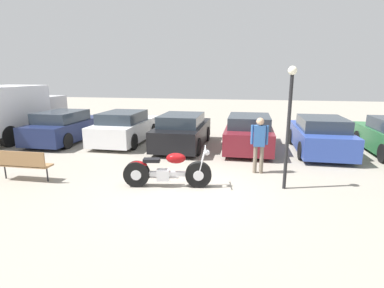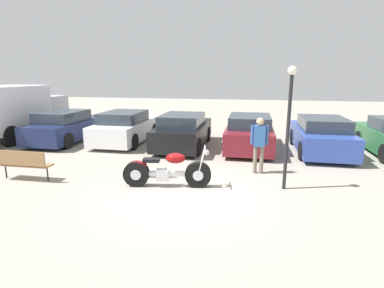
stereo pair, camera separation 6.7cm
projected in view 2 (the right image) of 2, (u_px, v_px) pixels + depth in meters
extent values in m
plane|color=gray|center=(185.00, 190.00, 7.83)|extent=(60.00, 60.00, 0.00)
cylinder|color=black|center=(198.00, 175.00, 8.01)|extent=(0.72, 0.31, 0.70)
cylinder|color=silver|center=(198.00, 175.00, 8.01)|extent=(0.31, 0.26, 0.28)
cylinder|color=black|center=(136.00, 174.00, 8.06)|extent=(0.72, 0.31, 0.70)
cylinder|color=silver|center=(136.00, 174.00, 8.06)|extent=(0.31, 0.26, 0.28)
cube|color=silver|center=(167.00, 174.00, 8.03)|extent=(1.27, 0.31, 0.12)
cube|color=silver|center=(163.00, 175.00, 8.04)|extent=(0.37, 0.29, 0.30)
ellipsoid|color=maroon|center=(175.00, 158.00, 7.92)|extent=(0.57, 0.41, 0.28)
cube|color=black|center=(151.00, 160.00, 7.96)|extent=(0.47, 0.31, 0.09)
ellipsoid|color=maroon|center=(138.00, 165.00, 8.00)|extent=(0.51, 0.27, 0.20)
cylinder|color=silver|center=(201.00, 162.00, 7.83)|extent=(0.22, 0.07, 0.74)
cylinder|color=silver|center=(202.00, 161.00, 8.01)|extent=(0.22, 0.07, 0.74)
cylinder|color=silver|center=(205.00, 148.00, 7.84)|extent=(0.13, 0.62, 0.03)
sphere|color=silver|center=(207.00, 153.00, 7.86)|extent=(0.15, 0.15, 0.15)
cylinder|color=silver|center=(155.00, 177.00, 8.21)|extent=(1.27, 0.28, 0.08)
cube|color=#19234C|center=(67.00, 129.00, 13.53)|extent=(1.79, 4.10, 0.80)
cube|color=#28333D|center=(62.00, 116.00, 13.16)|extent=(1.58, 2.13, 0.45)
cylinder|color=black|center=(67.00, 129.00, 14.95)|extent=(0.20, 0.66, 0.66)
cylinder|color=black|center=(98.00, 130.00, 14.64)|extent=(0.20, 0.66, 0.66)
cylinder|color=black|center=(32.00, 139.00, 12.53)|extent=(0.20, 0.66, 0.66)
cylinder|color=black|center=(67.00, 141.00, 12.21)|extent=(0.20, 0.66, 0.66)
cube|color=white|center=(126.00, 130.00, 13.38)|extent=(1.79, 4.10, 0.80)
cube|color=#28333D|center=(123.00, 117.00, 13.00)|extent=(1.58, 2.13, 0.45)
cylinder|color=black|center=(121.00, 129.00, 14.80)|extent=(0.20, 0.66, 0.66)
cylinder|color=black|center=(153.00, 130.00, 14.48)|extent=(0.20, 0.66, 0.66)
cylinder|color=black|center=(95.00, 140.00, 12.37)|extent=(0.20, 0.66, 0.66)
cylinder|color=black|center=(133.00, 142.00, 12.06)|extent=(0.20, 0.66, 0.66)
cube|color=black|center=(183.00, 134.00, 12.51)|extent=(1.79, 4.10, 0.80)
cube|color=#28333D|center=(182.00, 120.00, 12.13)|extent=(1.58, 2.13, 0.45)
cylinder|color=black|center=(172.00, 133.00, 13.93)|extent=(0.20, 0.66, 0.66)
cylinder|color=black|center=(207.00, 134.00, 13.62)|extent=(0.20, 0.66, 0.66)
cylinder|color=black|center=(155.00, 145.00, 11.50)|extent=(0.20, 0.66, 0.66)
cylinder|color=black|center=(198.00, 147.00, 11.19)|extent=(0.20, 0.66, 0.66)
cube|color=maroon|center=(249.00, 135.00, 12.17)|extent=(1.79, 4.10, 0.80)
cube|color=#28333D|center=(250.00, 121.00, 11.80)|extent=(1.58, 2.13, 0.45)
cylinder|color=black|center=(231.00, 134.00, 13.59)|extent=(0.20, 0.66, 0.66)
cylinder|color=black|center=(268.00, 135.00, 13.28)|extent=(0.20, 0.66, 0.66)
cylinder|color=black|center=(226.00, 147.00, 11.16)|extent=(0.20, 0.66, 0.66)
cylinder|color=black|center=(272.00, 149.00, 10.85)|extent=(0.20, 0.66, 0.66)
cube|color=#2D479E|center=(320.00, 139.00, 11.58)|extent=(1.79, 4.10, 0.80)
cube|color=#28333D|center=(323.00, 124.00, 11.21)|extent=(1.58, 2.13, 0.45)
cylinder|color=black|center=(293.00, 137.00, 13.00)|extent=(0.20, 0.66, 0.66)
cylinder|color=black|center=(334.00, 138.00, 12.69)|extent=(0.20, 0.66, 0.66)
cylinder|color=black|center=(302.00, 151.00, 10.58)|extent=(0.20, 0.66, 0.66)
cylinder|color=black|center=(353.00, 153.00, 10.26)|extent=(0.20, 0.66, 0.66)
cylinder|color=black|center=(359.00, 139.00, 12.61)|extent=(0.20, 0.66, 0.66)
cube|color=#B2B2B7|center=(42.00, 109.00, 15.95)|extent=(2.17, 1.50, 1.40)
cylinder|color=black|center=(27.00, 122.00, 16.31)|extent=(0.24, 0.89, 0.89)
cylinder|color=black|center=(61.00, 123.00, 15.92)|extent=(0.24, 0.89, 0.89)
cylinder|color=black|center=(10.00, 136.00, 12.54)|extent=(0.24, 0.89, 0.89)
cube|color=#997047|center=(25.00, 164.00, 8.56)|extent=(1.56, 0.41, 0.05)
cube|color=#997047|center=(20.00, 159.00, 8.34)|extent=(1.56, 0.05, 0.44)
cylinder|color=black|center=(6.00, 171.00, 8.73)|extent=(0.04, 0.04, 0.45)
cylinder|color=black|center=(48.00, 173.00, 8.48)|extent=(0.04, 0.04, 0.45)
cylinder|color=black|center=(288.00, 134.00, 7.62)|extent=(0.09, 0.09, 2.98)
sphere|color=white|center=(292.00, 70.00, 7.27)|extent=(0.22, 0.22, 0.22)
cylinder|color=#726656|center=(255.00, 160.00, 9.15)|extent=(0.12, 0.12, 0.85)
cylinder|color=#726656|center=(261.00, 160.00, 9.11)|extent=(0.12, 0.12, 0.85)
cube|color=#2D5999|center=(260.00, 136.00, 8.96)|extent=(0.34, 0.20, 0.64)
cylinder|color=#2D5999|center=(252.00, 135.00, 8.99)|extent=(0.08, 0.08, 0.59)
cylinder|color=#2D5999|center=(267.00, 135.00, 8.91)|extent=(0.08, 0.08, 0.59)
sphere|color=tan|center=(260.00, 122.00, 8.86)|extent=(0.23, 0.23, 0.23)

